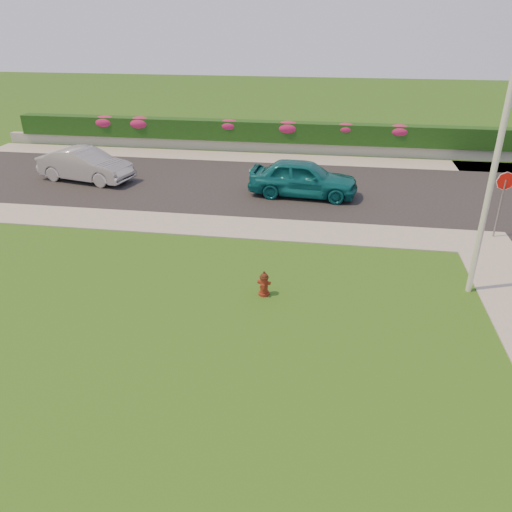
% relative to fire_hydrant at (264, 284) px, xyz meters
% --- Properties ---
extents(ground, '(120.00, 120.00, 0.00)m').
position_rel_fire_hydrant_xyz_m(ground, '(-0.05, -4.29, -0.34)').
color(ground, black).
rests_on(ground, ground).
extents(street_far, '(26.00, 8.00, 0.04)m').
position_rel_fire_hydrant_xyz_m(street_far, '(-5.05, 9.71, -0.32)').
color(street_far, black).
rests_on(street_far, ground).
extents(sidewalk_far, '(24.00, 2.00, 0.04)m').
position_rel_fire_hydrant_xyz_m(sidewalk_far, '(-6.05, 4.71, -0.32)').
color(sidewalk_far, gray).
rests_on(sidewalk_far, ground).
extents(curb_corner, '(2.00, 2.00, 0.04)m').
position_rel_fire_hydrant_xyz_m(curb_corner, '(6.95, 4.71, -0.32)').
color(curb_corner, gray).
rests_on(curb_corner, ground).
extents(sidewalk_beyond, '(34.00, 2.00, 0.04)m').
position_rel_fire_hydrant_xyz_m(sidewalk_beyond, '(-1.05, 14.71, -0.32)').
color(sidewalk_beyond, gray).
rests_on(sidewalk_beyond, ground).
extents(retaining_wall, '(34.00, 0.40, 0.60)m').
position_rel_fire_hydrant_xyz_m(retaining_wall, '(-1.05, 16.21, -0.04)').
color(retaining_wall, gray).
rests_on(retaining_wall, ground).
extents(hedge, '(32.00, 0.90, 1.10)m').
position_rel_fire_hydrant_xyz_m(hedge, '(-1.05, 16.31, 0.81)').
color(hedge, black).
rests_on(hedge, retaining_wall).
extents(fire_hydrant, '(0.38, 0.35, 0.73)m').
position_rel_fire_hydrant_xyz_m(fire_hydrant, '(0.00, 0.00, 0.00)').
color(fire_hydrant, '#57180D').
rests_on(fire_hydrant, ground).
extents(sedan_teal, '(4.73, 2.19, 1.57)m').
position_rel_fire_hydrant_xyz_m(sedan_teal, '(0.45, 8.64, 0.48)').
color(sedan_teal, '#0C5A62').
rests_on(sedan_teal, street_far).
extents(sedan_silver, '(4.74, 2.47, 1.49)m').
position_rel_fire_hydrant_xyz_m(sedan_silver, '(-9.77, 9.26, 0.44)').
color(sedan_silver, '#A2A4A9').
rests_on(sedan_silver, street_far).
extents(utility_pole, '(0.16, 0.16, 6.50)m').
position_rel_fire_hydrant_xyz_m(utility_pole, '(5.73, 1.14, 2.90)').
color(utility_pole, silver).
rests_on(utility_pole, ground).
extents(stop_sign, '(0.64, 0.14, 2.39)m').
position_rel_fire_hydrant_xyz_m(stop_sign, '(7.43, 5.25, 1.41)').
color(stop_sign, slate).
rests_on(stop_sign, ground).
extents(flower_clump_a, '(1.46, 0.94, 0.73)m').
position_rel_fire_hydrant_xyz_m(flower_clump_a, '(-11.83, 16.21, 1.07)').
color(flower_clump_a, '#BA1F67').
rests_on(flower_clump_a, hedge).
extents(flower_clump_b, '(1.50, 0.96, 0.75)m').
position_rel_fire_hydrant_xyz_m(flower_clump_b, '(-9.66, 16.21, 1.06)').
color(flower_clump_b, '#BA1F67').
rests_on(flower_clump_b, hedge).
extents(flower_clump_c, '(1.32, 0.85, 0.66)m').
position_rel_fire_hydrant_xyz_m(flower_clump_c, '(-4.35, 16.21, 1.09)').
color(flower_clump_c, '#BA1F67').
rests_on(flower_clump_c, hedge).
extents(flower_clump_d, '(1.46, 0.94, 0.73)m').
position_rel_fire_hydrant_xyz_m(flower_clump_d, '(-0.98, 16.21, 1.06)').
color(flower_clump_d, '#BA1F67').
rests_on(flower_clump_d, hedge).
extents(flower_clump_e, '(1.24, 0.79, 0.62)m').
position_rel_fire_hydrant_xyz_m(flower_clump_e, '(2.21, 16.21, 1.11)').
color(flower_clump_e, '#BA1F67').
rests_on(flower_clump_e, hedge).
extents(flower_clump_f, '(1.38, 0.89, 0.69)m').
position_rel_fire_hydrant_xyz_m(flower_clump_f, '(5.08, 16.21, 1.08)').
color(flower_clump_f, '#BA1F67').
rests_on(flower_clump_f, hedge).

